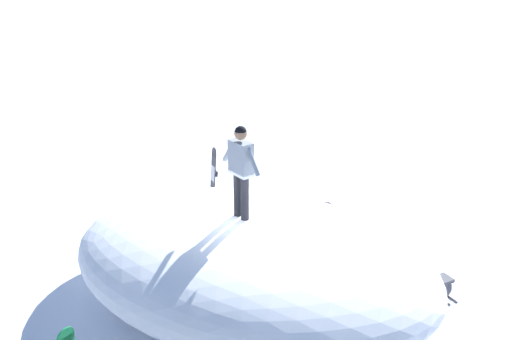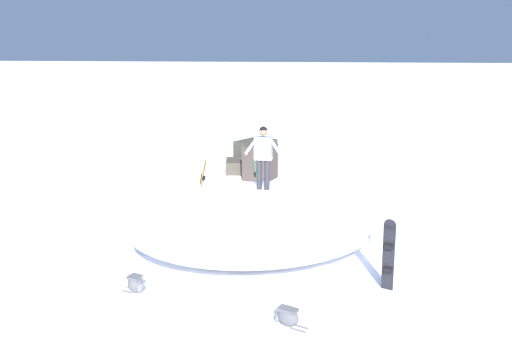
{
  "view_description": "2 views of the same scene",
  "coord_description": "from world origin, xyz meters",
  "px_view_note": "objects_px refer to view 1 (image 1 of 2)",
  "views": [
    {
      "loc": [
        6.8,
        6.19,
        6.14
      ],
      "look_at": [
        0.26,
        -0.11,
        2.46
      ],
      "focal_mm": 40.86,
      "sensor_mm": 36.0,
      "label": 1
    },
    {
      "loc": [
        -11.8,
        -1.28,
        5.35
      ],
      "look_at": [
        0.65,
        0.02,
        2.14
      ],
      "focal_mm": 35.55,
      "sensor_mm": 36.0,
      "label": 2
    }
  ],
  "objects_px": {
    "snowboard_secondary_upright": "(213,181)",
    "snowboarder_standing": "(241,165)",
    "backpack_near": "(328,213)",
    "backpack_far": "(443,286)"
  },
  "relations": [
    {
      "from": "snowboard_secondary_upright",
      "to": "snowboarder_standing",
      "type": "bearing_deg",
      "value": 56.09
    },
    {
      "from": "snowboard_secondary_upright",
      "to": "backpack_near",
      "type": "relative_size",
      "value": 2.42
    },
    {
      "from": "snowboard_secondary_upright",
      "to": "backpack_near",
      "type": "bearing_deg",
      "value": 127.8
    },
    {
      "from": "snowboard_secondary_upright",
      "to": "backpack_near",
      "type": "height_order",
      "value": "snowboard_secondary_upright"
    },
    {
      "from": "snowboard_secondary_upright",
      "to": "backpack_far",
      "type": "xyz_separation_m",
      "value": [
        -0.65,
        5.46,
        -0.67
      ]
    },
    {
      "from": "backpack_near",
      "to": "backpack_far",
      "type": "height_order",
      "value": "backpack_far"
    },
    {
      "from": "snowboard_secondary_upright",
      "to": "backpack_far",
      "type": "height_order",
      "value": "snowboard_secondary_upright"
    },
    {
      "from": "snowboard_secondary_upright",
      "to": "backpack_near",
      "type": "distance_m",
      "value": 2.75
    },
    {
      "from": "backpack_far",
      "to": "snowboard_secondary_upright",
      "type": "bearing_deg",
      "value": -83.19
    },
    {
      "from": "snowboarder_standing",
      "to": "snowboard_secondary_upright",
      "type": "height_order",
      "value": "snowboarder_standing"
    }
  ]
}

